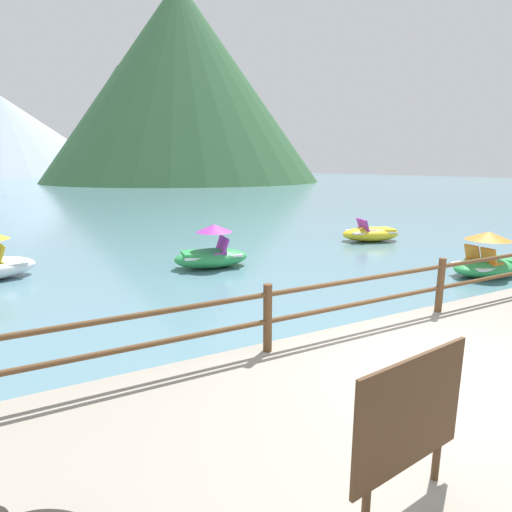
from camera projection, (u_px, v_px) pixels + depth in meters
ground_plane at (89, 196)px, 39.81m from camera, size 200.00×200.00×0.00m
dock_railing at (365, 294)px, 6.31m from camera, size 23.92×0.12×0.95m
sign_board at (410, 415)px, 2.96m from camera, size 1.18×0.18×1.19m
pedal_boat_0 at (371, 234)px, 16.15m from camera, size 2.53×1.83×0.88m
pedal_boat_1 at (211, 253)px, 11.92m from camera, size 2.27×1.38×1.25m
pedal_boat_3 at (488, 261)px, 11.05m from camera, size 2.24×1.26×1.19m
cliff_headland at (172, 91)px, 75.75m from camera, size 50.40×50.40×34.78m
distant_peak at (5, 136)px, 126.60m from camera, size 66.68×66.68×23.63m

